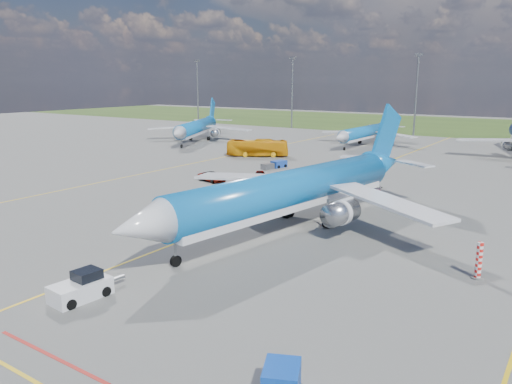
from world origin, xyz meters
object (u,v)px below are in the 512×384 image
Objects in this scene: warning_post at (479,260)px; service_car_c at (367,191)px; pushback_tug at (82,287)px; main_airliner at (290,228)px; service_car_b at (212,177)px; service_car_a at (259,175)px; uld_container at (282,382)px; baggage_tug_c at (275,165)px; bg_jet_nw at (197,141)px; apron_bus at (258,148)px; bg_jet_nnw at (364,145)px.

warning_post is 29.75m from service_car_c.
pushback_tug is at bearing -139.10° from warning_post.
main_airliner is at bearing -54.09° from service_car_c.
service_car_b is (-19.04, 38.60, -0.08)m from pushback_tug.
warning_post is 0.74× the size of service_car_a.
pushback_tug is 18.16m from uld_container.
warning_post reaches higher than baggage_tug_c.
uld_container is (73.17, -78.99, 0.88)m from bg_jet_nw.
pushback_tug is 46.08m from service_car_a.
pushback_tug is 1.54× the size of service_car_c.
main_airliner is 8.22× the size of baggage_tug_c.
warning_post is 0.24× the size of apron_bus.
apron_bus is (-50.78, 44.24, 0.26)m from warning_post.
bg_jet_nnw is at bearing -49.77° from apron_bus.
apron_bus is at bearing 33.20° from service_car_b.
pushback_tug reaches higher than uld_container.
baggage_tug_c is at bearing 133.31° from main_airliner.
baggage_tug_c is (37.78, -22.65, 0.57)m from bg_jet_nw.
service_car_c is at bearing -64.33° from service_car_b.
apron_bus is at bearing -174.67° from service_car_c.
bg_jet_nnw is 8.61× the size of service_car_c.
bg_jet_nnw reaches higher than uld_container.
service_car_b reaches higher than service_car_c.
service_car_b is at bearing -71.56° from bg_jet_nw.
bg_jet_nw reaches higher than bg_jet_nnw.
apron_bus is (27.41, -12.80, 1.76)m from bg_jet_nw.
bg_jet_nnw is 0.73× the size of main_airliner.
warning_post is at bearing -99.32° from service_car_b.
uld_container is at bearing -1.03° from pushback_tug.
service_car_a is at bearing -63.41° from bg_jet_nw.
service_car_a is (-31.84, 45.92, -0.19)m from uld_container.
bg_jet_nnw reaches higher than service_car_c.
pushback_tug is 1.15× the size of service_car_b.
apron_bus is at bearing 149.11° from baggage_tug_c.
uld_container is 0.17× the size of apron_bus.
service_car_a is (13.92, -20.27, -1.07)m from apron_bus.
uld_container is (34.38, -95.71, 0.88)m from bg_jet_nnw.
main_airliner is 23.90m from pushback_tug.
bg_jet_nw is at bearing 161.68° from baggage_tug_c.
pushback_tug is (-3.72, -23.60, 0.81)m from main_airliner.
apron_bus is at bearing -49.78° from bg_jet_nw.
service_car_b is (-42.12, 18.62, -0.77)m from warning_post.
uld_container is 0.57× the size of service_car_c.
service_car_b is at bearing -162.64° from service_car_a.
warning_post reaches higher than service_car_a.
service_car_c is 0.69× the size of baggage_tug_c.
bg_jet_nw is at bearing 36.28° from apron_bus.
uld_container is at bearing -71.93° from bg_jet_nw.
uld_container is (14.33, -25.55, 0.88)m from main_airliner.
service_car_a is (-17.51, 20.37, 0.69)m from main_airliner.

